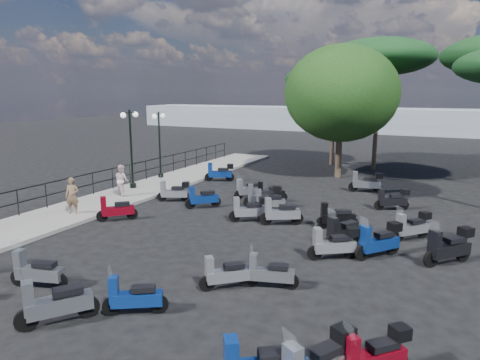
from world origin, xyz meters
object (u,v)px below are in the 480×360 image
at_px(scooter_3, 174,192).
at_px(scooter_20, 379,241).
at_px(scooter_23, 374,356).
at_px(scooter_25, 449,247).
at_px(scooter_2, 116,210).
at_px(scooter_7, 55,304).
at_px(woman, 72,196).
at_px(lamp_post_2, 159,140).
at_px(scooter_4, 202,198).
at_px(scooter_5, 220,173).
at_px(scooter_9, 263,197).
at_px(scooter_26, 343,233).
at_px(scooter_10, 248,190).
at_px(scooter_6, 37,272).
at_px(scooter_16, 270,193).
at_px(pedestrian_far, 122,180).
at_px(scooter_21, 336,217).
at_px(scooter_13, 225,274).
at_px(scooter_28, 392,200).
at_px(lamp_post_1, 131,144).
at_px(broadleaf_tree, 341,94).
at_px(scooter_22, 366,183).
at_px(scooter_15, 280,213).
at_px(scooter_19, 334,244).
at_px(scooter_18, 270,273).
at_px(pine_0, 380,57).
at_px(scooter_27, 412,227).
at_px(scooter_8, 269,202).
at_px(pine_2, 335,79).
at_px(scooter_12, 133,297).

bearing_deg(scooter_3, scooter_20, -130.97).
distance_m(scooter_3, scooter_23, 13.93).
relative_size(scooter_20, scooter_25, 1.02).
xyz_separation_m(scooter_2, scooter_7, (4.26, -6.68, 0.05)).
bearing_deg(woman, scooter_23, -45.87).
bearing_deg(scooter_7, lamp_post_2, -25.53).
bearing_deg(scooter_4, scooter_5, -24.41).
xyz_separation_m(scooter_23, scooter_25, (1.16, 6.45, 0.07)).
bearing_deg(scooter_2, scooter_9, -91.16).
bearing_deg(scooter_25, scooter_23, 122.20).
bearing_deg(scooter_26, scooter_10, -9.72).
xyz_separation_m(scooter_6, scooter_7, (1.95, -1.09, 0.05)).
distance_m(scooter_7, scooter_23, 6.77).
bearing_deg(scooter_4, scooter_16, -90.45).
height_order(pedestrian_far, scooter_3, pedestrian_far).
xyz_separation_m(scooter_3, scooter_21, (7.88, -0.73, -0.03)).
height_order(scooter_4, scooter_20, scooter_20).
xyz_separation_m(scooter_13, scooter_28, (2.98, 10.01, 0.05)).
bearing_deg(lamp_post_1, scooter_7, -56.35).
distance_m(scooter_21, broadleaf_tree, 11.26).
bearing_deg(scooter_9, scooter_21, -133.91).
bearing_deg(scooter_22, scooter_21, 167.30).
height_order(scooter_4, scooter_9, scooter_9).
xyz_separation_m(scooter_2, scooter_15, (6.16, 2.39, 0.03)).
bearing_deg(scooter_9, scooter_19, -157.97).
height_order(scooter_22, scooter_26, scooter_26).
xyz_separation_m(scooter_18, scooter_26, (1.03, 3.97, 0.07)).
xyz_separation_m(scooter_15, pine_0, (1.27, 14.24, 6.80)).
relative_size(scooter_15, scooter_23, 1.25).
xyz_separation_m(scooter_26, broadleaf_tree, (-2.98, 11.80, 4.52)).
distance_m(scooter_6, scooter_22, 16.20).
bearing_deg(pine_0, scooter_19, -85.03).
bearing_deg(scooter_4, pine_0, -66.82).
distance_m(scooter_6, scooter_15, 8.86).
distance_m(lamp_post_2, scooter_27, 15.13).
bearing_deg(scooter_19, scooter_2, 54.63).
relative_size(scooter_7, scooter_23, 1.23).
bearing_deg(scooter_15, scooter_6, 123.26).
bearing_deg(scooter_25, scooter_26, 40.29).
relative_size(scooter_3, scooter_22, 0.87).
height_order(scooter_10, scooter_15, scooter_15).
height_order(scooter_7, scooter_13, scooter_7).
relative_size(scooter_16, scooter_21, 0.95).
relative_size(scooter_4, scooter_8, 0.89).
height_order(scooter_3, scooter_27, scooter_27).
relative_size(scooter_4, pine_2, 0.18).
relative_size(scooter_10, scooter_19, 0.90).
xyz_separation_m(scooter_27, broadleaf_tree, (-5.00, 10.10, 4.53)).
xyz_separation_m(scooter_5, scooter_15, (6.11, -6.25, -0.04)).
bearing_deg(scooter_23, scooter_12, 44.24).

